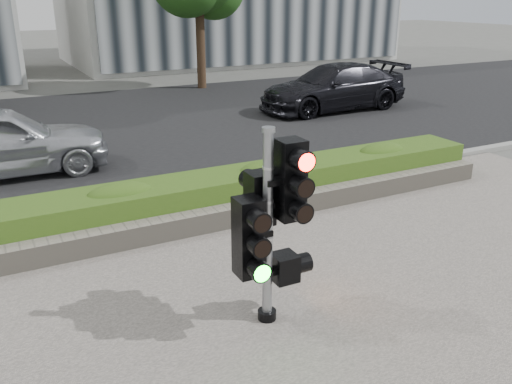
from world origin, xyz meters
TOP-DOWN VIEW (x-y plane):
  - ground at (0.00, 0.00)m, footprint 120.00×120.00m
  - road at (0.00, 10.00)m, footprint 60.00×13.00m
  - curb at (0.00, 3.15)m, footprint 60.00×0.25m
  - stone_wall at (0.00, 1.90)m, footprint 12.00×0.32m
  - hedge at (0.00, 2.55)m, footprint 12.00×1.00m
  - traffic_signal at (-0.31, -0.82)m, footprint 0.81×0.59m
  - car_dark at (7.69, 9.21)m, footprint 5.24×2.23m

SIDE VIEW (x-z plane):
  - ground at x=0.00m, z-range 0.00..0.00m
  - road at x=0.00m, z-range 0.00..0.02m
  - curb at x=0.00m, z-range 0.00..0.12m
  - stone_wall at x=0.00m, z-range 0.03..0.37m
  - hedge at x=0.00m, z-range 0.03..0.71m
  - car_dark at x=7.69m, z-range 0.02..1.53m
  - traffic_signal at x=-0.31m, z-range 0.15..2.51m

